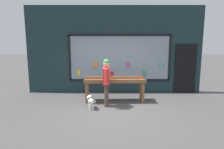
# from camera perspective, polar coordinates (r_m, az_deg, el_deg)

# --- Properties ---
(ground_plane) EXTENTS (40.00, 40.00, 0.00)m
(ground_plane) POSITION_cam_1_polar(r_m,az_deg,el_deg) (7.37, 0.72, -9.50)
(ground_plane) COLOR #474444
(shopfront_facade) EXTENTS (7.40, 0.29, 3.68)m
(shopfront_facade) POSITION_cam_1_polar(r_m,az_deg,el_deg) (9.33, 0.85, 6.21)
(shopfront_facade) COLOR #192D33
(shopfront_facade) RESTS_ON ground_plane
(display_table_main) EXTENTS (2.29, 0.71, 0.90)m
(display_table_main) POSITION_cam_1_polar(r_m,az_deg,el_deg) (8.20, 0.63, -2.17)
(display_table_main) COLOR brown
(display_table_main) RESTS_ON ground_plane
(person_browsing) EXTENTS (0.24, 0.66, 1.68)m
(person_browsing) POSITION_cam_1_polar(r_m,az_deg,el_deg) (7.58, -1.58, -1.17)
(person_browsing) COLOR #4C382D
(person_browsing) RESTS_ON ground_plane
(small_dog) EXTENTS (0.30, 0.52, 0.44)m
(small_dog) POSITION_cam_1_polar(r_m,az_deg,el_deg) (7.52, -5.72, -6.68)
(small_dog) COLOR white
(small_dog) RESTS_ON ground_plane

